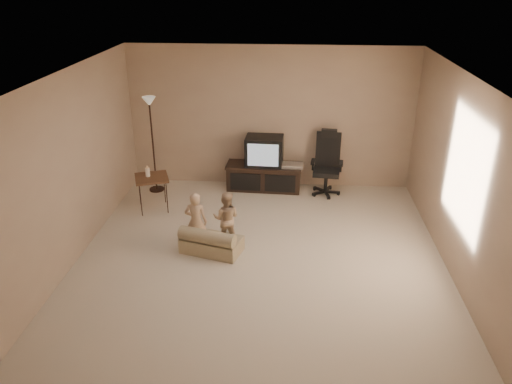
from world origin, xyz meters
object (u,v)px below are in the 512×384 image
Objects in this scene: toddler_right at (226,218)px; side_table at (151,178)px; office_chair at (327,171)px; child_sofa at (210,242)px; floor_lamp at (151,124)px; toddler_left at (196,222)px; tv_stand at (264,168)px.

side_table is at bearing -33.75° from toddler_right.
child_sofa is (-1.71, -2.19, -0.24)m from office_chair.
office_chair is 2.79m from child_sofa.
toddler_right reaches higher than side_table.
side_table reaches higher than child_sofa.
toddler_right is (0.19, 0.28, 0.24)m from child_sofa.
floor_lamp is at bearing 138.27° from child_sofa.
floor_lamp reaches higher than toddler_left.
side_table is 1.03m from floor_lamp.
side_table is at bearing -49.84° from toddler_left.
floor_lamp is 2.68m from child_sofa.
office_chair is at bearing 67.94° from child_sofa.
office_chair is at bearing -124.87° from toddler_right.
side_table is 0.96× the size of toddler_right.
office_chair is 1.45× the size of side_table.
toddler_left is (-0.82, -2.20, 0.03)m from tv_stand.
child_sofa is at bearing 159.57° from toddler_left.
office_chair is 3.14m from floor_lamp.
toddler_left is at bearing 173.32° from child_sofa.
office_chair reaches higher than tv_stand.
child_sofa is at bearing -57.67° from floor_lamp.
child_sofa is at bearing 59.03° from toddler_right.
floor_lamp is at bearing 101.13° from side_table.
toddler_left is at bearing -52.03° from side_table.
child_sofa is 0.41m from toddler_right.
tv_stand is at bearing -178.82° from office_chair.
tv_stand reaches higher than side_table.
floor_lamp is at bearing -171.21° from tv_stand.
office_chair is 0.66× the size of floor_lamp.
side_table is at bearing -78.87° from floor_lamp.
floor_lamp reaches higher than child_sofa.
toddler_right is (-1.52, -1.91, -0.00)m from office_chair.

